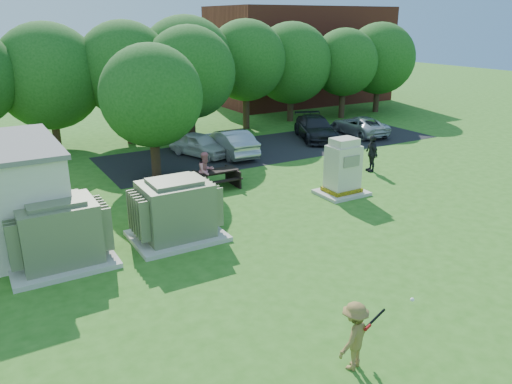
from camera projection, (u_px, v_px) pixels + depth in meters
ground at (325, 273)px, 14.56m from camera, size 120.00×120.00×0.00m
brick_building at (300, 55)px, 43.85m from camera, size 15.00×8.00×8.00m
parking_strip at (277, 147)px, 28.90m from camera, size 20.00×6.00×0.01m
transformer_left at (59, 234)px, 14.79m from camera, size 3.00×2.40×2.07m
transformer_right at (176, 211)px, 16.57m from camera, size 3.00×2.40×2.07m
generator_cabinet at (343, 170)px, 20.75m from camera, size 1.98×1.62×2.41m
picnic_table at (217, 177)px, 21.74m from camera, size 1.86×1.39×0.80m
batter at (354, 336)px, 10.38m from camera, size 1.14×0.90×1.54m
person_at_picnic at (206, 171)px, 21.32m from camera, size 0.95×0.82×1.69m
person_walking_right at (372, 153)px, 24.01m from camera, size 0.69×1.11×1.76m
car_white at (200, 145)px, 26.77m from camera, size 2.63×3.98×1.26m
car_silver_a at (230, 142)px, 26.88m from camera, size 1.69×4.40×1.43m
car_dark at (315, 128)px, 30.54m from camera, size 3.57×5.10×1.37m
car_silver_b at (359, 126)px, 31.65m from camera, size 2.39×4.47×1.20m
batting_equipment at (380, 317)px, 10.53m from camera, size 1.40×0.41×0.35m
tree_row at (156, 71)px, 29.09m from camera, size 41.30×13.30×7.30m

